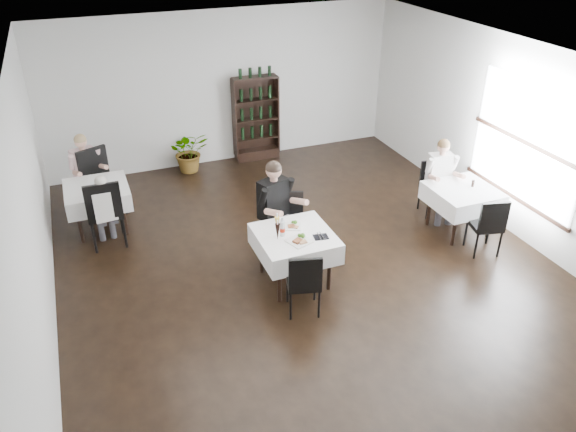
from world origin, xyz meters
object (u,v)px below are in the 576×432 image
at_px(main_table, 295,243).
at_px(potted_tree, 189,151).
at_px(wine_shelf, 256,119).
at_px(diner_main, 278,204).

height_order(main_table, potted_tree, potted_tree).
bearing_deg(main_table, wine_shelf, 78.22).
height_order(wine_shelf, diner_main, wine_shelf).
bearing_deg(diner_main, potted_tree, 98.52).
bearing_deg(main_table, potted_tree, 97.30).
xyz_separation_m(main_table, potted_tree, (-0.54, 4.20, -0.21)).
bearing_deg(main_table, diner_main, 90.54).
relative_size(main_table, potted_tree, 1.24).
bearing_deg(wine_shelf, diner_main, -103.89).
distance_m(wine_shelf, potted_tree, 1.51).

